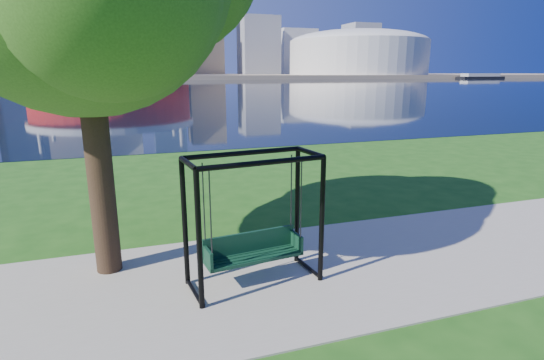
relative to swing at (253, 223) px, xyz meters
name	(u,v)px	position (x,y,z in m)	size (l,w,h in m)	color
ground	(258,266)	(0.24, 0.57, -1.07)	(900.00, 900.00, 0.00)	#1E5114
path	(266,277)	(0.24, 0.07, -1.05)	(120.00, 4.00, 0.03)	#9E937F
river	(136,87)	(0.24, 102.57, -1.06)	(900.00, 180.00, 0.02)	black
far_bank	(129,76)	(0.24, 306.57, -0.07)	(900.00, 228.00, 2.00)	#937F60
stadium	(108,51)	(-9.76, 235.57, 13.16)	(83.00, 83.00, 32.00)	maroon
arena	(358,51)	(135.24, 235.57, 14.81)	(84.00, 84.00, 26.56)	beige
skyline	(118,24)	(-4.03, 319.97, 34.82)	(392.00, 66.00, 96.50)	gray
swing	(253,223)	(0.00, 0.00, 0.00)	(2.25, 1.18, 2.20)	black
barge	(480,76)	(186.16, 187.82, 0.21)	(28.07, 7.72, 2.80)	black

